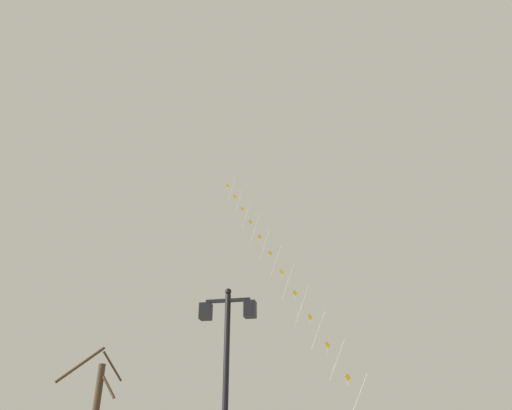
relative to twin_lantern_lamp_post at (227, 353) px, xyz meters
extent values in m
cylinder|color=black|center=(0.00, 0.00, -1.05)|extent=(0.14, 0.14, 4.95)
sphere|color=black|center=(0.00, 0.00, 1.50)|extent=(0.16, 0.16, 0.16)
cube|color=black|center=(0.00, 0.00, 1.27)|extent=(1.13, 0.08, 0.08)
cube|color=black|center=(-0.56, 0.00, 1.02)|extent=(0.28, 0.28, 0.40)
cube|color=beige|center=(-0.56, 0.00, 1.02)|extent=(0.19, 0.19, 0.30)
cube|color=black|center=(0.56, 0.00, 1.02)|extent=(0.28, 0.28, 0.40)
cube|color=beige|center=(0.56, 0.00, 1.02)|extent=(0.19, 0.19, 0.30)
cylinder|color=silver|center=(3.02, 11.79, 0.11)|extent=(0.91, 1.08, 1.70)
cylinder|color=silver|center=(2.14, 12.84, 1.79)|extent=(0.91, 1.08, 1.70)
cylinder|color=silver|center=(1.25, 13.90, 3.48)|extent=(0.91, 1.08, 1.70)
cylinder|color=silver|center=(0.37, 14.96, 5.17)|extent=(0.91, 1.08, 1.70)
cylinder|color=silver|center=(-0.51, 16.02, 6.86)|extent=(0.91, 1.08, 1.70)
cylinder|color=silver|center=(-1.40, 17.07, 8.55)|extent=(0.91, 1.08, 1.70)
cylinder|color=silver|center=(-2.28, 18.13, 10.24)|extent=(0.91, 1.08, 1.70)
cylinder|color=silver|center=(-3.16, 19.19, 11.93)|extent=(0.91, 1.08, 1.70)
cylinder|color=silver|center=(-4.04, 20.24, 13.62)|extent=(0.91, 1.08, 1.70)
cylinder|color=silver|center=(-4.93, 21.30, 15.31)|extent=(0.91, 1.08, 1.70)
cylinder|color=silver|center=(-5.81, 22.36, 17.00)|extent=(0.91, 1.08, 1.70)
cube|color=yellow|center=(2.58, 12.31, 0.95)|extent=(0.29, 0.23, 0.36)
cylinder|color=yellow|center=(2.58, 12.31, 0.69)|extent=(0.03, 0.03, 0.23)
cube|color=yellow|center=(1.69, 13.37, 2.64)|extent=(0.27, 0.25, 0.36)
cylinder|color=yellow|center=(1.69, 13.37, 2.36)|extent=(0.03, 0.04, 0.28)
cube|color=yellow|center=(0.81, 14.43, 4.33)|extent=(0.29, 0.23, 0.36)
cylinder|color=yellow|center=(0.81, 14.43, 4.07)|extent=(0.03, 0.04, 0.24)
cube|color=yellow|center=(-0.07, 15.49, 6.02)|extent=(0.29, 0.22, 0.36)
cylinder|color=yellow|center=(-0.07, 15.49, 5.78)|extent=(0.03, 0.03, 0.20)
cube|color=yellow|center=(-0.95, 16.54, 7.71)|extent=(0.32, 0.17, 0.36)
cylinder|color=yellow|center=(-0.95, 16.54, 7.48)|extent=(0.02, 0.02, 0.19)
cube|color=yellow|center=(-1.84, 17.60, 9.40)|extent=(0.29, 0.23, 0.36)
cylinder|color=yellow|center=(-1.84, 17.60, 9.17)|extent=(0.02, 0.02, 0.18)
cube|color=yellow|center=(-2.72, 18.66, 11.09)|extent=(0.30, 0.21, 0.36)
cylinder|color=yellow|center=(-2.72, 18.66, 10.85)|extent=(0.03, 0.03, 0.20)
cube|color=yellow|center=(-3.60, 19.72, 12.78)|extent=(0.30, 0.22, 0.36)
cylinder|color=yellow|center=(-3.60, 19.72, 12.51)|extent=(0.04, 0.05, 0.27)
cube|color=yellow|center=(-4.49, 20.77, 14.47)|extent=(0.26, 0.26, 0.36)
cylinder|color=yellow|center=(-4.49, 20.77, 14.21)|extent=(0.05, 0.05, 0.23)
cube|color=yellow|center=(-5.37, 21.83, 16.16)|extent=(0.31, 0.20, 0.36)
cylinder|color=yellow|center=(-5.37, 21.83, 15.89)|extent=(0.04, 0.04, 0.26)
cube|color=yellow|center=(-6.25, 22.89, 17.85)|extent=(0.32, 0.18, 0.36)
cylinder|color=yellow|center=(-6.25, 22.89, 17.59)|extent=(0.02, 0.03, 0.24)
cylinder|color=#423323|center=(-4.00, 2.05, -0.39)|extent=(0.65, 0.22, 0.77)
cylinder|color=#423323|center=(-4.90, 1.96, 0.18)|extent=(1.29, 0.40, 1.05)
cylinder|color=#423323|center=(-4.22, 2.63, 0.20)|extent=(0.21, 1.08, 0.74)
camera|label=1|loc=(2.95, -11.36, -2.04)|focal=33.76mm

